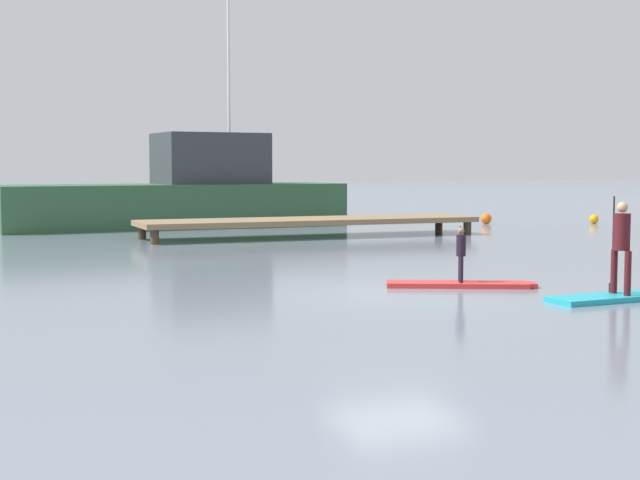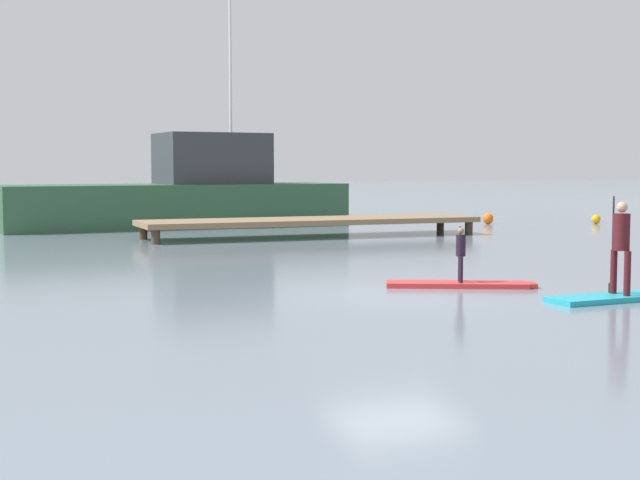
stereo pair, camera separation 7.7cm
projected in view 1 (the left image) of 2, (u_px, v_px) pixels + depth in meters
The scene contains 9 objects.
ground_plane at pixel (397, 294), 17.60m from camera, with size 240.00×240.00×0.00m, color slate.
paddleboard_near at pixel (461, 284), 18.68m from camera, with size 2.97×1.78×0.10m.
paddler_child_solo at pixel (461, 251), 18.64m from camera, with size 0.26×0.37×1.12m.
paddleboard_far at pixel (634, 296), 17.00m from camera, with size 3.58×0.92×0.10m.
paddler_adult at pixel (621, 241), 16.79m from camera, with size 0.31×0.53×1.79m.
fishing_boat_white_large at pixel (181, 195), 37.55m from camera, with size 14.13×5.16×9.31m.
floating_dock at pixel (310, 221), 31.85m from camera, with size 11.84×2.69×0.64m.
mooring_buoy_near at pixel (594, 219), 39.34m from camera, with size 0.39×0.39×0.39m, color orange.
mooring_buoy_mid at pixel (486, 219), 39.06m from camera, with size 0.46×0.46×0.46m, color orange.
Camera 1 is at (-7.81, -15.69, 2.43)m, focal length 51.88 mm.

